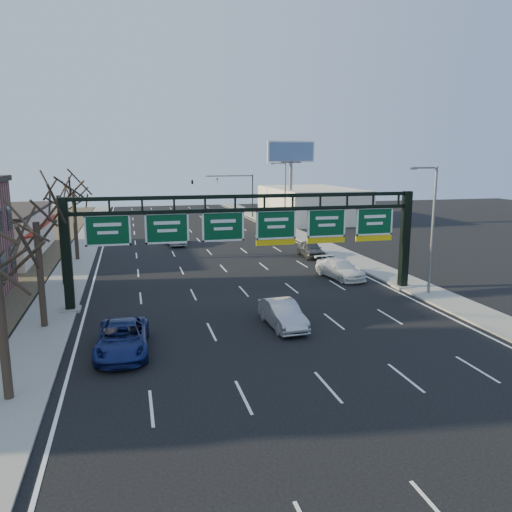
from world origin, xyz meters
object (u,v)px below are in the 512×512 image
object	(u,v)px
car_blue_suv	(122,338)
car_silver_sedan	(283,314)
car_white_wagon	(340,269)
sign_gantry	(252,232)

from	to	relation	value
car_blue_suv	car_silver_sedan	bearing A→B (deg)	14.10
car_white_wagon	car_silver_sedan	bearing A→B (deg)	-138.76
sign_gantry	car_blue_suv	world-z (taller)	sign_gantry
sign_gantry	car_white_wagon	xyz separation A→B (m)	(8.34, 4.15, -3.88)
sign_gantry	car_white_wagon	distance (m)	10.09
car_silver_sedan	car_white_wagon	xyz separation A→B (m)	(8.08, 10.32, -0.01)
car_blue_suv	car_white_wagon	world-z (taller)	car_blue_suv
sign_gantry	car_silver_sedan	xyz separation A→B (m)	(0.26, -6.17, -3.87)
car_blue_suv	car_silver_sedan	xyz separation A→B (m)	(8.85, 1.79, 0.00)
car_silver_sedan	car_blue_suv	bearing A→B (deg)	-171.71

